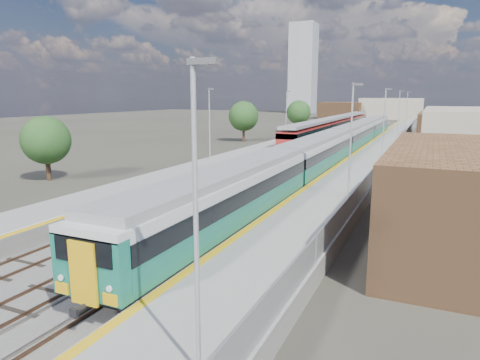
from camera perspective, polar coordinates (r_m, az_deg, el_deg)
The scene contains 11 objects.
ground at distance 57.84m, azimuth 12.64°, elevation 3.22°, with size 320.00×320.00×0.00m, color #47443A.
ballast_bed at distance 60.73m, azimuth 11.04°, elevation 3.67°, with size 10.50×155.00×0.06m, color #565451.
tracks at distance 62.21m, azimuth 11.94°, elevation 3.88°, with size 8.96×160.00×0.17m.
platform_right at distance 59.42m, azimuth 18.15°, elevation 3.66°, with size 4.70×155.00×8.52m.
platform_left at distance 62.54m, azimuth 4.97°, elevation 4.50°, with size 4.30×155.00×8.52m.
buildings at distance 147.78m, azimuth 12.95°, elevation 12.02°, with size 72.00×185.50×40.00m.
green_train at distance 51.98m, azimuth 13.14°, elevation 4.87°, with size 2.95×81.99×3.24m.
red_train at distance 83.68m, azimuth 12.59°, elevation 7.10°, with size 2.94×59.59×3.71m.
tree_a at distance 42.92m, azimuth -24.47°, elevation 4.85°, with size 4.39×4.39×5.95m.
tree_b at distance 73.51m, azimuth 0.48°, elevation 8.51°, with size 5.08×5.08×6.88m.
tree_c at distance 92.45m, azimuth 7.82°, elevation 8.92°, with size 5.02×5.02×6.81m.
Camera 1 is at (11.38, -6.18, 7.70)m, focal length 32.00 mm.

